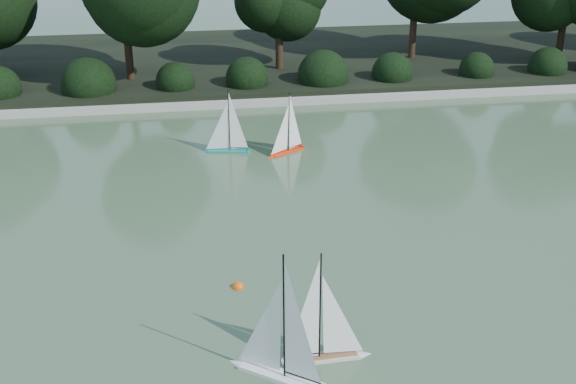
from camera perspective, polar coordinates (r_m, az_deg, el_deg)
The scene contains 9 objects.
ground at distance 9.69m, azimuth 3.22°, elevation -8.74°, with size 80.00×80.00×0.00m, color #354E2F.
pond_coping at distance 17.81m, azimuth -2.77°, elevation 7.10°, with size 40.00×0.35×0.18m, color gray.
far_bank at distance 21.64m, azimuth -3.97°, elevation 10.25°, with size 40.00×8.00×0.30m, color black.
shrub_hedge at distance 18.58m, azimuth -3.11°, elevation 8.95°, with size 29.10×1.10×1.10m.
sailboat_white_a at distance 8.27m, azimuth -1.18°, elevation -12.84°, with size 1.09×0.88×1.71m.
sailboat_white_b at distance 8.56m, azimuth 3.34°, elevation -11.77°, with size 1.10×0.22×1.50m.
sailboat_orange at distance 14.64m, azimuth -0.28°, elevation 3.86°, with size 0.89×0.63×1.34m.
sailboat_teal at distance 14.77m, azimuth -5.07°, elevation 3.98°, with size 1.03×0.33×1.40m.
race_buoy at distance 10.03m, azimuth -3.96°, elevation -7.52°, with size 0.17×0.17×0.17m, color #E8550C.
Camera 1 is at (-1.79, -7.97, 5.21)m, focal length 45.00 mm.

